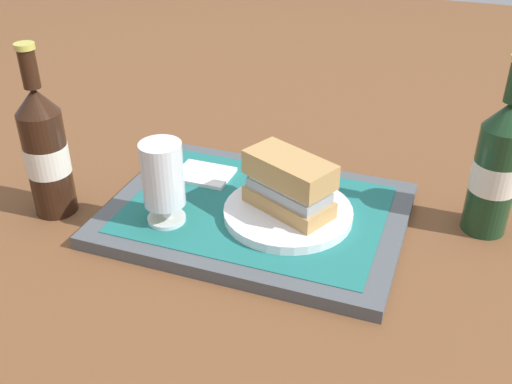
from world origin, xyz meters
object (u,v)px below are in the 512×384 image
beer_glass (163,180)px  second_bottle (496,167)px  plate (288,213)px  sandwich (287,183)px  beer_bottle (46,151)px

beer_glass → second_bottle: (-0.44, -0.17, 0.02)m
second_bottle → plate: bearing=20.3°
second_bottle → sandwich: bearing=19.8°
plate → beer_glass: size_ratio=1.52×
beer_bottle → second_bottle: same height
sandwich → beer_glass: 0.18m
plate → sandwich: 0.05m
sandwich → beer_bottle: (0.35, 0.08, 0.03)m
plate → second_bottle: 0.30m
beer_glass → second_bottle: second_bottle is taller
beer_glass → beer_bottle: size_ratio=0.47×
beer_bottle → second_bottle: (-0.63, -0.18, 0.00)m
sandwich → beer_glass: beer_glass is taller
beer_glass → second_bottle: bearing=-158.6°
sandwich → plate: bearing=180.0°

